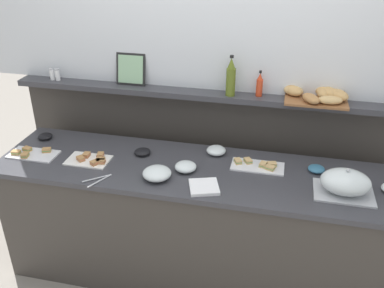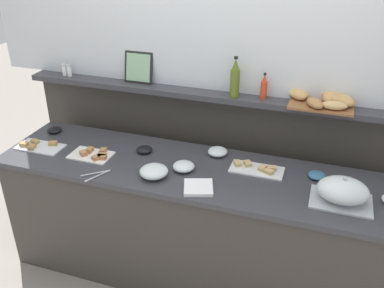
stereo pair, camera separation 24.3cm
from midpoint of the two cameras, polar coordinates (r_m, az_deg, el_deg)
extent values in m
plane|color=gray|center=(3.70, 0.93, -10.66)|extent=(12.00, 12.00, 0.00)
cube|color=#3D3833|center=(2.98, -1.47, -11.15)|extent=(2.63, 0.63, 0.86)
cube|color=#38383D|center=(2.72, -1.58, -3.80)|extent=(2.67, 0.67, 0.03)
cube|color=#3D3833|center=(3.29, 0.70, -3.22)|extent=(2.92, 0.08, 1.21)
cube|color=#38383D|center=(2.97, 0.57, 6.73)|extent=(2.92, 0.22, 0.04)
cube|color=silver|center=(2.75, 6.31, -3.09)|extent=(0.34, 0.16, 0.01)
cube|color=tan|center=(2.74, 7.03, -2.97)|extent=(0.05, 0.06, 0.01)
cube|color=#66994C|center=(2.74, 7.04, -2.82)|extent=(0.05, 0.06, 0.01)
cube|color=tan|center=(2.73, 7.05, -2.68)|extent=(0.05, 0.06, 0.01)
cube|color=tan|center=(2.75, 8.22, -2.92)|extent=(0.06, 0.05, 0.01)
cube|color=#66994C|center=(2.75, 8.23, -2.77)|extent=(0.06, 0.05, 0.01)
cube|color=tan|center=(2.74, 8.25, -2.63)|extent=(0.06, 0.05, 0.01)
cube|color=tan|center=(2.77, 5.06, -2.46)|extent=(0.06, 0.07, 0.01)
cube|color=#66994C|center=(2.77, 5.07, -2.32)|extent=(0.06, 0.07, 0.01)
cube|color=tan|center=(2.76, 5.08, -2.18)|extent=(0.06, 0.07, 0.01)
cube|color=tan|center=(2.71, 7.94, -3.39)|extent=(0.07, 0.06, 0.01)
cube|color=#66994C|center=(2.71, 7.95, -3.24)|extent=(0.07, 0.06, 0.01)
cube|color=tan|center=(2.70, 7.96, -3.10)|extent=(0.07, 0.06, 0.01)
cube|color=tan|center=(2.76, 3.69, -2.51)|extent=(0.06, 0.07, 0.01)
cube|color=#66994C|center=(2.76, 3.70, -2.37)|extent=(0.06, 0.07, 0.01)
cube|color=tan|center=(2.75, 3.70, -2.22)|extent=(0.06, 0.07, 0.01)
cube|color=white|center=(2.91, -16.14, -2.18)|extent=(0.28, 0.18, 0.01)
cube|color=#AD7A47|center=(2.91, -17.09, -2.09)|extent=(0.07, 0.07, 0.01)
cube|color=#D1664C|center=(2.91, -17.11, -1.95)|extent=(0.07, 0.07, 0.01)
cube|color=#AD7A47|center=(2.91, -17.13, -1.82)|extent=(0.07, 0.07, 0.01)
cube|color=#AD7A47|center=(2.84, -14.59, -2.49)|extent=(0.06, 0.05, 0.01)
cube|color=#D1664C|center=(2.84, -14.60, -2.35)|extent=(0.06, 0.05, 0.01)
cube|color=#AD7A47|center=(2.84, -14.62, -2.21)|extent=(0.06, 0.05, 0.01)
cube|color=#AD7A47|center=(2.95, -16.35, -1.61)|extent=(0.04, 0.06, 0.01)
cube|color=#D1664C|center=(2.94, -16.37, -1.47)|extent=(0.04, 0.06, 0.01)
cube|color=#AD7A47|center=(2.94, -16.39, -1.33)|extent=(0.04, 0.06, 0.01)
cube|color=#AD7A47|center=(2.86, -14.59, -2.28)|extent=(0.06, 0.05, 0.01)
cube|color=#D1664C|center=(2.86, -14.61, -2.14)|extent=(0.06, 0.05, 0.01)
cube|color=#AD7A47|center=(2.86, -14.63, -2.00)|extent=(0.06, 0.05, 0.01)
cube|color=#AD7A47|center=(2.92, -14.57, -1.64)|extent=(0.05, 0.06, 0.01)
cube|color=#D1664C|center=(2.92, -14.59, -1.50)|extent=(0.05, 0.06, 0.01)
cube|color=#AD7A47|center=(2.91, -14.61, -1.36)|extent=(0.05, 0.06, 0.01)
cube|color=#AD7A47|center=(2.84, -15.32, -2.60)|extent=(0.06, 0.07, 0.01)
cube|color=#D1664C|center=(2.84, -15.34, -2.46)|extent=(0.06, 0.07, 0.01)
cube|color=#AD7A47|center=(2.84, -15.36, -2.32)|extent=(0.06, 0.07, 0.01)
cube|color=silver|center=(3.11, -22.70, -1.35)|extent=(0.33, 0.17, 0.01)
cube|color=#B7844C|center=(3.09, -23.67, -1.56)|extent=(0.05, 0.06, 0.01)
cube|color=#66994C|center=(3.08, -23.70, -1.43)|extent=(0.05, 0.06, 0.01)
cube|color=#B7844C|center=(3.08, -23.72, -1.30)|extent=(0.05, 0.06, 0.01)
cube|color=#B7844C|center=(3.10, -21.13, -0.95)|extent=(0.07, 0.06, 0.01)
cube|color=#66994C|center=(3.09, -21.15, -0.82)|extent=(0.07, 0.06, 0.01)
cube|color=#B7844C|center=(3.09, -21.18, -0.69)|extent=(0.07, 0.06, 0.01)
cube|color=#B7844C|center=(3.16, -23.37, -0.80)|extent=(0.06, 0.05, 0.01)
cube|color=#66994C|center=(3.16, -23.40, -0.68)|extent=(0.06, 0.05, 0.01)
cube|color=#B7844C|center=(3.15, -23.42, -0.55)|extent=(0.06, 0.05, 0.01)
cube|color=#B7844C|center=(3.15, -24.66, -1.21)|extent=(0.06, 0.04, 0.01)
cube|color=#66994C|center=(3.14, -24.69, -1.09)|extent=(0.06, 0.04, 0.01)
cube|color=#B7844C|center=(3.14, -24.72, -0.96)|extent=(0.06, 0.04, 0.01)
cube|color=#B7BABF|center=(2.59, 17.20, -6.35)|extent=(0.34, 0.24, 0.01)
ellipsoid|color=silver|center=(2.55, 17.43, -4.96)|extent=(0.29, 0.23, 0.14)
sphere|color=#B7BABF|center=(2.51, 17.68, -3.45)|extent=(0.02, 0.02, 0.02)
ellipsoid|color=silver|center=(2.62, -7.41, -4.00)|extent=(0.18, 0.18, 0.07)
ellipsoid|color=#E5CC66|center=(2.63, -7.40, -4.23)|extent=(0.14, 0.14, 0.04)
ellipsoid|color=silver|center=(2.87, 0.86, -0.92)|extent=(0.13, 0.13, 0.05)
ellipsoid|color=#BF4C3F|center=(2.88, 0.86, -1.09)|extent=(0.10, 0.10, 0.03)
ellipsoid|color=silver|center=(2.69, -3.47, -3.13)|extent=(0.14, 0.14, 0.06)
ellipsoid|color=#E5CC66|center=(2.69, -3.46, -3.32)|extent=(0.11, 0.11, 0.03)
ellipsoid|color=black|center=(2.91, -9.08, -1.11)|extent=(0.11, 0.11, 0.04)
ellipsoid|color=black|center=(3.30, -21.18, 0.93)|extent=(0.11, 0.11, 0.04)
ellipsoid|color=teal|center=(2.76, 14.01, -3.33)|extent=(0.11, 0.11, 0.04)
cylinder|color=#B7BABF|center=(2.67, -14.96, -4.91)|extent=(0.09, 0.17, 0.01)
cylinder|color=#B7BABF|center=(2.70, -15.30, -4.56)|extent=(0.15, 0.12, 0.01)
sphere|color=#B7BABF|center=(2.71, -13.46, -4.14)|extent=(0.01, 0.01, 0.01)
cube|color=white|center=(2.52, -1.15, -5.88)|extent=(0.21, 0.21, 0.02)
cylinder|color=#56661E|center=(2.86, 2.78, 8.28)|extent=(0.06, 0.06, 0.19)
cone|color=#56661E|center=(2.82, 2.85, 10.78)|extent=(0.05, 0.05, 0.07)
cylinder|color=black|center=(2.81, 2.87, 11.64)|extent=(0.03, 0.03, 0.02)
cylinder|color=red|center=(2.88, 6.65, 7.49)|extent=(0.04, 0.04, 0.12)
cone|color=red|center=(2.85, 6.74, 9.00)|extent=(0.04, 0.04, 0.04)
cylinder|color=black|center=(2.84, 6.77, 9.58)|extent=(0.02, 0.02, 0.02)
cylinder|color=white|center=(3.38, -20.32, 8.69)|extent=(0.03, 0.03, 0.08)
cylinder|color=#B7BABF|center=(3.37, -20.45, 9.39)|extent=(0.03, 0.03, 0.01)
cylinder|color=white|center=(3.36, -19.68, 8.67)|extent=(0.03, 0.03, 0.08)
cylinder|color=#B7BABF|center=(3.35, -19.80, 9.37)|extent=(0.03, 0.03, 0.01)
cube|color=brown|center=(2.87, 14.01, 5.74)|extent=(0.40, 0.26, 0.02)
ellipsoid|color=tan|center=(2.94, 16.35, 6.71)|extent=(0.12, 0.15, 0.06)
ellipsoid|color=tan|center=(2.80, 15.74, 5.67)|extent=(0.16, 0.09, 0.05)
ellipsoid|color=#AD7A47|center=(2.79, 13.33, 5.94)|extent=(0.15, 0.17, 0.06)
ellipsoid|color=tan|center=(2.90, 15.02, 6.63)|extent=(0.10, 0.16, 0.06)
ellipsoid|color=tan|center=(2.94, 14.94, 6.99)|extent=(0.14, 0.13, 0.07)
ellipsoid|color=tan|center=(2.90, 11.18, 7.03)|extent=(0.15, 0.12, 0.06)
ellipsoid|color=tan|center=(2.89, 11.13, 7.02)|extent=(0.16, 0.17, 0.06)
ellipsoid|color=tan|center=(2.88, 16.83, 6.29)|extent=(0.17, 0.18, 0.07)
ellipsoid|color=tan|center=(2.90, 15.63, 6.67)|extent=(0.16, 0.18, 0.07)
cube|color=black|center=(3.11, -10.50, 9.83)|extent=(0.21, 0.06, 0.23)
cube|color=#8CB78C|center=(3.11, -10.56, 9.82)|extent=(0.18, 0.04, 0.19)
camera|label=1|loc=(0.12, -92.54, -1.33)|focal=39.62mm
camera|label=2|loc=(0.12, 87.46, 1.33)|focal=39.62mm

